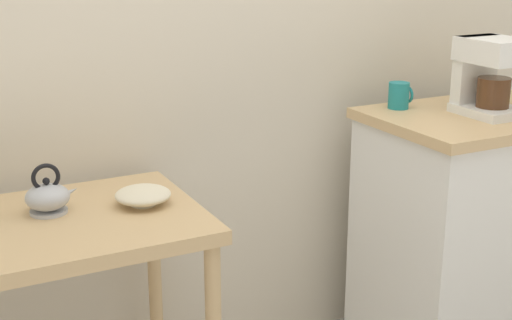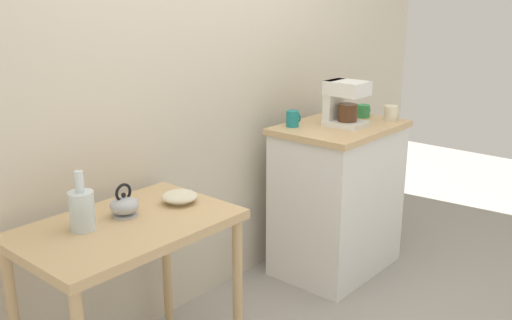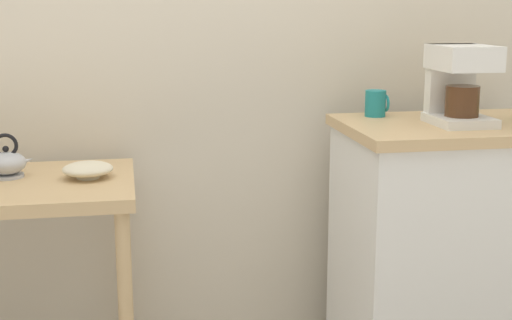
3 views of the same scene
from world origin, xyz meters
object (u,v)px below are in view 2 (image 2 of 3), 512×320
object	(u,v)px
bowl_stoneware	(180,197)
coffee_maker	(343,101)
glass_carafe_vase	(82,209)
mug_dark_teal	(293,119)
teakettle	(125,205)
mug_small_cream	(391,113)
mug_tall_green	(363,111)

from	to	relation	value
bowl_stoneware	coffee_maker	world-z (taller)	coffee_maker
glass_carafe_vase	mug_dark_teal	size ratio (longest dim) A/B	2.57
teakettle	coffee_maker	xyz separation A→B (m)	(1.46, -0.12, 0.24)
glass_carafe_vase	mug_small_cream	xyz separation A→B (m)	(1.95, -0.27, 0.11)
mug_tall_green	mug_small_cream	bearing A→B (deg)	-83.21
bowl_stoneware	mug_dark_teal	distance (m)	1.02
bowl_stoneware	glass_carafe_vase	world-z (taller)	glass_carafe_vase
bowl_stoneware	teakettle	bearing A→B (deg)	167.31
glass_carafe_vase	mug_tall_green	size ratio (longest dim) A/B	2.59
teakettle	glass_carafe_vase	size ratio (longest dim) A/B	0.62
glass_carafe_vase	teakettle	bearing A→B (deg)	-2.43
coffee_maker	mug_dark_teal	distance (m)	0.31
mug_dark_teal	mug_small_cream	distance (m)	0.62
mug_tall_green	coffee_maker	bearing A→B (deg)	-174.11
mug_tall_green	mug_small_cream	xyz separation A→B (m)	(0.02, -0.18, 0.01)
teakettle	glass_carafe_vase	bearing A→B (deg)	177.57
teakettle	coffee_maker	bearing A→B (deg)	-4.64
glass_carafe_vase	mug_tall_green	bearing A→B (deg)	-2.89
teakettle	mug_tall_green	bearing A→B (deg)	-2.95
coffee_maker	mug_small_cream	world-z (taller)	coffee_maker
mug_dark_teal	mug_small_cream	world-z (taller)	mug_dark_teal
coffee_maker	mug_small_cream	bearing A→B (deg)	-26.19
glass_carafe_vase	mug_dark_teal	world-z (taller)	mug_dark_teal
mug_dark_teal	mug_tall_green	bearing A→B (deg)	-19.31
mug_dark_teal	mug_tall_green	size ratio (longest dim) A/B	1.01
mug_dark_teal	mug_tall_green	world-z (taller)	mug_dark_teal
mug_tall_green	mug_dark_teal	bearing A→B (deg)	160.69
glass_carafe_vase	coffee_maker	bearing A→B (deg)	-4.39
mug_small_cream	mug_tall_green	bearing A→B (deg)	96.79
mug_dark_teal	mug_small_cream	size ratio (longest dim) A/B	1.02
bowl_stoneware	mug_tall_green	xyz separation A→B (m)	(1.49, -0.03, 0.16)
coffee_maker	mug_tall_green	distance (m)	0.30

